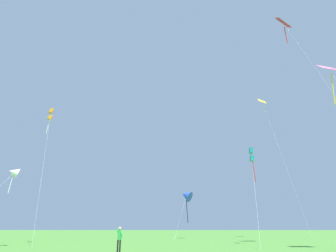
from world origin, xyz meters
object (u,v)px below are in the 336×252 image
(kite_red_high, at_px, (286,28))
(kite_pink_low, at_px, (332,76))
(kite_white_distant, at_px, (14,172))
(person_near_tree, at_px, (119,237))
(kite_orange_box, at_px, (50,115))
(kite_teal_box, at_px, (252,156))
(kite_blue_delta, at_px, (186,195))
(kite_yellow_diamond, at_px, (264,106))

(kite_red_high, bearing_deg, kite_pink_low, -91.14)
(kite_pink_low, bearing_deg, kite_white_distant, 172.07)
(person_near_tree, bearing_deg, kite_white_distant, 155.90)
(kite_orange_box, relative_size, kite_pink_low, 0.97)
(person_near_tree, bearing_deg, kite_red_high, 21.95)
(kite_red_high, bearing_deg, person_near_tree, -158.05)
(kite_teal_box, xyz_separation_m, person_near_tree, (-12.32, -9.18, -8.04))
(kite_blue_delta, relative_size, kite_yellow_diamond, 0.35)
(kite_red_high, xyz_separation_m, kite_teal_box, (-5.55, 1.97, -15.86))
(kite_red_high, distance_m, person_near_tree, 30.70)
(kite_blue_delta, xyz_separation_m, kite_white_distant, (-17.17, -19.83, -0.03))
(kite_pink_low, distance_m, person_near_tree, 22.08)
(person_near_tree, bearing_deg, kite_blue_delta, 77.42)
(kite_pink_low, relative_size, kite_teal_box, 1.57)
(kite_pink_low, xyz_separation_m, kite_white_distant, (-29.34, 4.08, -7.58))
(kite_teal_box, height_order, kite_yellow_diamond, kite_yellow_diamond)
(kite_orange_box, distance_m, kite_pink_low, 30.18)
(kite_white_distant, height_order, kite_yellow_diamond, kite_yellow_diamond)
(kite_teal_box, relative_size, kite_yellow_diamond, 0.40)
(kite_orange_box, relative_size, kite_white_distant, 1.29)
(kite_pink_low, bearing_deg, kite_teal_box, 123.94)
(kite_red_high, height_order, kite_teal_box, kite_red_high)
(kite_blue_delta, xyz_separation_m, person_near_tree, (-5.58, -25.02, -5.54))
(kite_orange_box, xyz_separation_m, person_near_tree, (11.26, -9.42, -13.33))
(kite_red_high, bearing_deg, kite_teal_box, 160.45)
(kite_yellow_diamond, bearing_deg, person_near_tree, -128.65)
(kite_orange_box, height_order, kite_teal_box, kite_orange_box)
(kite_white_distant, distance_m, kite_yellow_diamond, 41.78)
(kite_teal_box, xyz_separation_m, kite_white_distant, (-23.90, -3.99, -2.52))
(kite_red_high, distance_m, kite_pink_low, 12.41)
(kite_white_distant, bearing_deg, kite_pink_low, -7.93)
(kite_white_distant, bearing_deg, kite_blue_delta, 49.12)
(kite_pink_low, xyz_separation_m, person_near_tree, (-17.75, -1.10, -13.09))
(kite_blue_delta, bearing_deg, kite_yellow_diamond, 3.37)
(kite_red_high, bearing_deg, kite_white_distant, -176.08)
(person_near_tree, bearing_deg, kite_orange_box, 140.06)
(kite_yellow_diamond, bearing_deg, kite_blue_delta, -176.63)
(kite_orange_box, distance_m, kite_white_distant, 8.90)
(kite_pink_low, height_order, kite_yellow_diamond, kite_yellow_diamond)
(kite_orange_box, xyz_separation_m, kite_pink_low, (29.01, -8.32, -0.24))
(kite_teal_box, distance_m, kite_white_distant, 24.37)
(kite_red_high, relative_size, kite_teal_box, 2.72)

